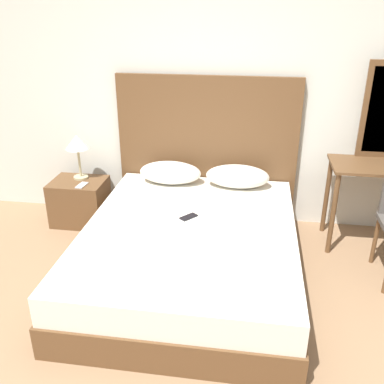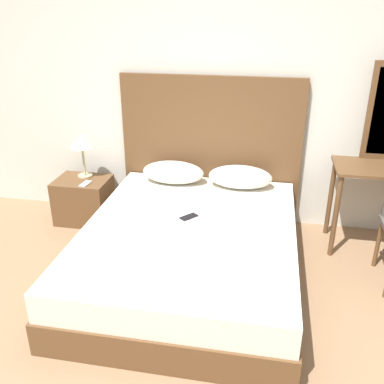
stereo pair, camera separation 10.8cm
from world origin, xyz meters
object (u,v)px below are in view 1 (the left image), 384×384
Objects in this scene: phone_on_nightstand at (82,185)px; nightstand at (80,202)px; bed at (190,252)px; phone_on_bed at (189,217)px; table_lamp at (77,144)px.

nightstand is at bearing 129.61° from phone_on_nightstand.
bed is 13.21× the size of phone_on_bed.
table_lamp is (-1.25, 0.87, 0.58)m from bed.
bed is 13.44× the size of phone_on_nightstand.
phone_on_bed is at bearing -27.53° from nightstand.
table_lamp is at bearing 87.20° from nightstand.
table_lamp reaches higher than bed.
nightstand is 1.18× the size of table_lamp.
phone_on_bed is at bearing -30.59° from table_lamp.
table_lamp reaches higher than phone_on_bed.
phone_on_bed is 1.02× the size of phone_on_nightstand.
phone_on_nightstand is (0.09, -0.10, 0.23)m from nightstand.
table_lamp reaches higher than phone_on_nightstand.
phone_on_bed is 1.40m from nightstand.
phone_on_nightstand is at bearing 154.87° from phone_on_bed.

